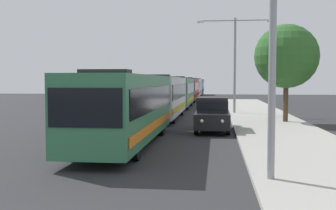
% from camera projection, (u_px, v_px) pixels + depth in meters
% --- Properties ---
extents(bus_lead, '(2.58, 11.69, 3.21)m').
position_uv_depth(bus_lead, '(127.00, 106.00, 18.32)').
color(bus_lead, '#33724C').
rests_on(bus_lead, ground_plane).
extents(bus_second_in_line, '(2.58, 11.42, 3.21)m').
position_uv_depth(bus_second_in_line, '(163.00, 96.00, 30.75)').
color(bus_second_in_line, silver).
rests_on(bus_second_in_line, ground_plane).
extents(bus_middle, '(2.58, 11.69, 3.21)m').
position_uv_depth(bus_middle, '(179.00, 91.00, 43.38)').
color(bus_middle, '#33724C').
rests_on(bus_middle, ground_plane).
extents(bus_fourth_in_line, '(2.58, 12.35, 3.21)m').
position_uv_depth(bus_fourth_in_line, '(188.00, 89.00, 56.70)').
color(bus_fourth_in_line, maroon).
rests_on(bus_fourth_in_line, ground_plane).
extents(bus_rear, '(2.58, 12.42, 3.21)m').
position_uv_depth(bus_rear, '(193.00, 87.00, 69.49)').
color(bus_rear, silver).
rests_on(bus_rear, ground_plane).
extents(bus_tail_end, '(2.58, 11.70, 3.21)m').
position_uv_depth(bus_tail_end, '(197.00, 86.00, 83.02)').
color(bus_tail_end, '#284C8C').
rests_on(bus_tail_end, ground_plane).
extents(white_suv, '(1.86, 4.72, 1.90)m').
position_uv_depth(white_suv, '(212.00, 113.00, 23.15)').
color(white_suv, black).
rests_on(white_suv, ground_plane).
extents(box_truck_oncoming, '(2.35, 6.87, 3.15)m').
position_uv_depth(box_truck_oncoming, '(181.00, 86.00, 85.63)').
color(box_truck_oncoming, black).
rests_on(box_truck_oncoming, ground_plane).
extents(streetlamp_near, '(5.96, 0.28, 7.58)m').
position_uv_depth(streetlamp_near, '(273.00, 4.00, 11.14)').
color(streetlamp_near, gray).
rests_on(streetlamp_near, sidewalk).
extents(streetlamp_mid, '(6.26, 0.28, 7.80)m').
position_uv_depth(streetlamp_mid, '(235.00, 54.00, 34.54)').
color(streetlamp_mid, gray).
rests_on(streetlamp_mid, sidewalk).
extents(roadside_tree, '(4.13, 4.13, 6.29)m').
position_uv_depth(roadside_tree, '(286.00, 56.00, 27.01)').
color(roadside_tree, '#4C3823').
rests_on(roadside_tree, sidewalk).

